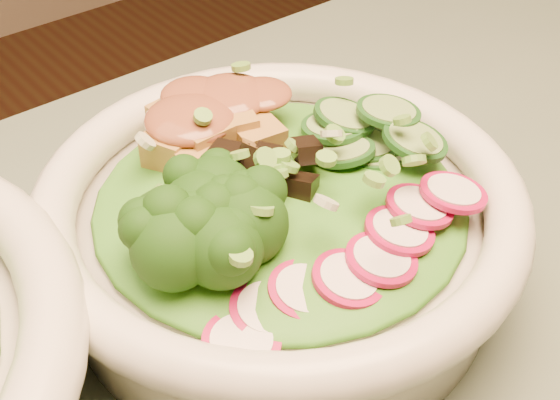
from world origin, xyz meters
TOP-DOWN VIEW (x-y plane):
  - salad_bowl at (-0.18, 0.14)m, footprint 0.26×0.26m
  - lettuce_bed at (-0.18, 0.14)m, footprint 0.20×0.20m
  - broccoli_florets at (-0.24, 0.14)m, footprint 0.10×0.09m
  - radish_slices at (-0.17, 0.08)m, footprint 0.11×0.07m
  - cucumber_slices at (-0.11, 0.14)m, footprint 0.09×0.09m
  - mushroom_heap at (-0.18, 0.15)m, footprint 0.09×0.09m
  - tofu_cubes at (-0.18, 0.20)m, footprint 0.10×0.08m
  - peanut_sauce at (-0.18, 0.20)m, footprint 0.07×0.05m
  - scallion_garnish at (-0.18, 0.14)m, footprint 0.19×0.19m

SIDE VIEW (x-z plane):
  - salad_bowl at x=-0.18m, z-range 0.75..0.82m
  - lettuce_bed at x=-0.18m, z-range 0.80..0.82m
  - radish_slices at x=-0.17m, z-range 0.80..0.82m
  - cucumber_slices at x=-0.11m, z-range 0.80..0.84m
  - tofu_cubes at x=-0.18m, z-range 0.80..0.84m
  - mushroom_heap at x=-0.18m, z-range 0.80..0.84m
  - broccoli_florets at x=-0.24m, z-range 0.80..0.85m
  - scallion_garnish at x=-0.18m, z-range 0.82..0.84m
  - peanut_sauce at x=-0.18m, z-range 0.83..0.84m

